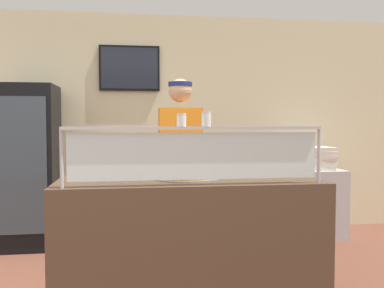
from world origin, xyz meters
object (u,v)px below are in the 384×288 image
object	(u,v)px
pizza_server	(189,174)
drink_fridge	(29,166)
pizza_box_stack	(312,158)
pizza_tray	(186,176)
pepper_flake_shaker	(206,120)
worker_figure	(181,163)
parmesan_shaker	(181,121)

from	to	relation	value
pizza_server	drink_fridge	size ratio (longest dim) A/B	0.16
pizza_box_stack	pizza_tray	bearing A→B (deg)	-136.24
pepper_flake_shaker	worker_figure	xyz separation A→B (m)	(-0.05, 0.99, -0.38)
pizza_server	parmesan_shaker	xyz separation A→B (m)	(-0.09, -0.33, 0.39)
pepper_flake_shaker	pizza_tray	bearing A→B (deg)	104.44
pepper_flake_shaker	pizza_box_stack	bearing A→B (deg)	50.70
pepper_flake_shaker	pizza_box_stack	size ratio (longest dim) A/B	0.21
pizza_tray	drink_fridge	distance (m)	2.30
pizza_server	pizza_box_stack	distance (m)	2.43
pizza_box_stack	pepper_flake_shaker	bearing A→B (deg)	-129.30
drink_fridge	pizza_box_stack	size ratio (longest dim) A/B	3.85
pizza_server	parmesan_shaker	world-z (taller)	parmesan_shaker
worker_figure	drink_fridge	xyz separation A→B (m)	(-1.57, 1.09, -0.11)
pizza_server	pepper_flake_shaker	bearing A→B (deg)	-71.58
drink_fridge	pizza_box_stack	distance (m)	3.28
worker_figure	pizza_box_stack	world-z (taller)	worker_figure
worker_figure	parmesan_shaker	bearing A→B (deg)	-96.42
pizza_server	pepper_flake_shaker	world-z (taller)	pepper_flake_shaker
parmesan_shaker	pepper_flake_shaker	xyz separation A→B (m)	(0.17, 0.00, 0.01)
pizza_tray	drink_fridge	xyz separation A→B (m)	(-1.53, 1.72, -0.07)
pepper_flake_shaker	worker_figure	size ratio (longest dim) A/B	0.06
pizza_tray	drink_fridge	size ratio (longest dim) A/B	0.28
pizza_server	pizza_box_stack	size ratio (longest dim) A/B	0.60
worker_figure	pepper_flake_shaker	bearing A→B (deg)	-86.84
pizza_tray	worker_figure	xyz separation A→B (m)	(0.04, 0.64, 0.04)
pepper_flake_shaker	drink_fridge	distance (m)	2.68
pizza_box_stack	parmesan_shaker	bearing A→B (deg)	-131.99
pizza_server	worker_figure	distance (m)	0.66
pizza_tray	drink_fridge	world-z (taller)	drink_fridge
parmesan_shaker	pepper_flake_shaker	distance (m)	0.17
pizza_tray	worker_figure	bearing A→B (deg)	86.75
pizza_tray	pizza_box_stack	world-z (taller)	pizza_box_stack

